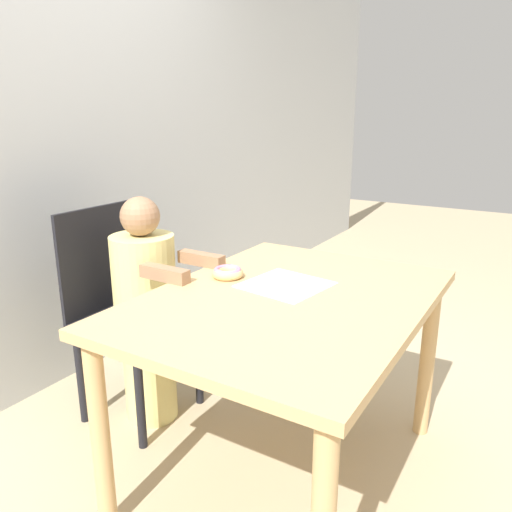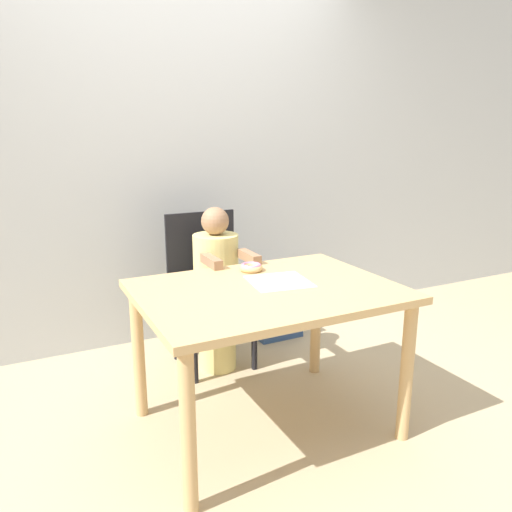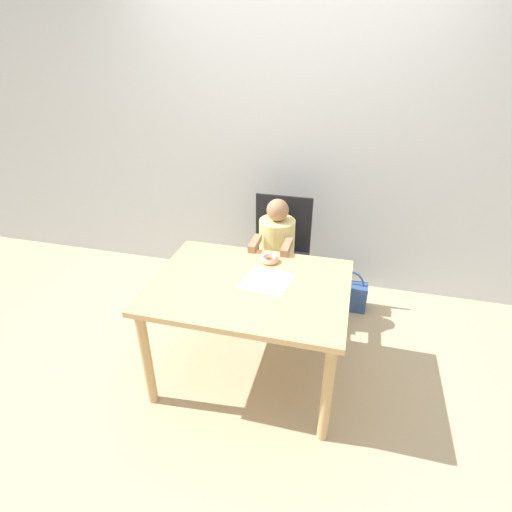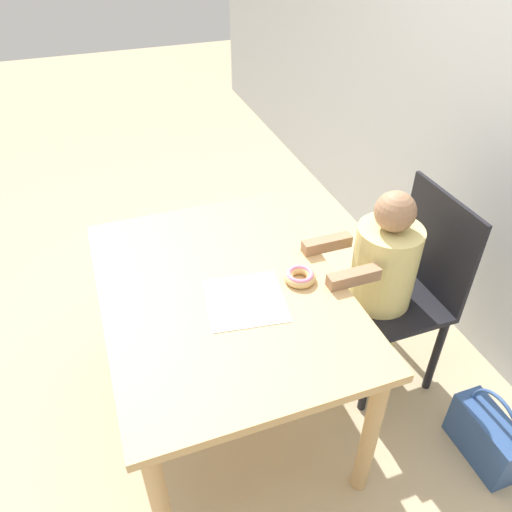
% 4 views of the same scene
% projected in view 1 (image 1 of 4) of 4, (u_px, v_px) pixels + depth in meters
% --- Properties ---
extents(ground_plane, '(12.00, 12.00, 0.00)m').
position_uv_depth(ground_plane, '(284.00, 472.00, 1.89)').
color(ground_plane, tan).
extents(wall_back, '(8.00, 0.05, 2.50)m').
position_uv_depth(wall_back, '(26.00, 127.00, 2.20)').
color(wall_back, silver).
rests_on(wall_back, ground_plane).
extents(dining_table, '(1.17, 0.87, 0.71)m').
position_uv_depth(dining_table, '(287.00, 321.00, 1.72)').
color(dining_table, tan).
rests_on(dining_table, ground_plane).
extents(chair, '(0.45, 0.41, 0.93)m').
position_uv_depth(chair, '(126.00, 308.00, 2.18)').
color(chair, black).
rests_on(chair, ground_plane).
extents(child_figure, '(0.27, 0.45, 0.99)m').
position_uv_depth(child_figure, '(147.00, 314.00, 2.11)').
color(child_figure, '#E0D17F').
rests_on(child_figure, ground_plane).
extents(donut, '(0.12, 0.12, 0.04)m').
position_uv_depth(donut, '(228.00, 272.00, 1.88)').
color(donut, '#DBB270').
rests_on(donut, dining_table).
extents(napkin, '(0.31, 0.31, 0.00)m').
position_uv_depth(napkin, '(286.00, 285.00, 1.80)').
color(napkin, white).
rests_on(napkin, dining_table).
extents(handbag, '(0.32, 0.13, 0.36)m').
position_uv_depth(handbag, '(190.00, 333.00, 2.79)').
color(handbag, '#2D4C84').
rests_on(handbag, ground_plane).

